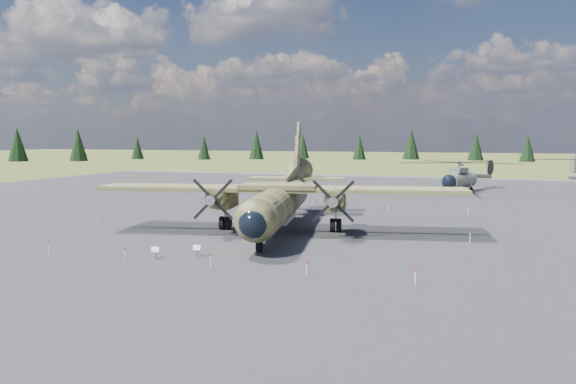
% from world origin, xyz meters
% --- Properties ---
extents(ground, '(500.00, 500.00, 0.00)m').
position_xyz_m(ground, '(0.00, 0.00, 0.00)').
color(ground, brown).
rests_on(ground, ground).
extents(apron, '(120.00, 120.00, 0.04)m').
position_xyz_m(apron, '(0.00, 10.00, 0.00)').
color(apron, '#5B5B60').
rests_on(apron, ground).
extents(transport_plane, '(30.14, 27.09, 9.94)m').
position_xyz_m(transport_plane, '(1.27, 0.95, 2.86)').
color(transport_plane, '#32361D').
rests_on(transport_plane, ground).
extents(helicopter_near, '(22.30, 22.30, 4.33)m').
position_xyz_m(helicopter_near, '(14.39, 39.81, 3.07)').
color(helicopter_near, slate).
rests_on(helicopter_near, ground).
extents(info_placard_left, '(0.55, 0.35, 0.81)m').
position_xyz_m(info_placard_left, '(-2.50, -12.42, 0.54)').
color(info_placard_left, gray).
rests_on(info_placard_left, ground).
extents(info_placard_right, '(0.53, 0.28, 0.80)m').
position_xyz_m(info_placard_right, '(-0.27, -10.97, 0.53)').
color(info_placard_right, gray).
rests_on(info_placard_right, ground).
extents(barrier_fence, '(33.12, 29.62, 0.85)m').
position_xyz_m(barrier_fence, '(-0.46, -0.08, 0.51)').
color(barrier_fence, silver).
rests_on(barrier_fence, ground).
extents(treeline, '(323.42, 321.97, 11.00)m').
position_xyz_m(treeline, '(-2.07, 4.69, 4.84)').
color(treeline, black).
rests_on(treeline, ground).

